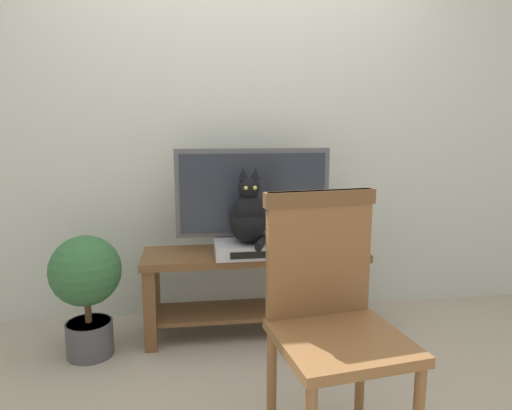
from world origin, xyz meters
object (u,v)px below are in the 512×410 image
at_px(wooden_chair, 331,307).
at_px(tv, 253,196).
at_px(media_box, 248,248).
at_px(cat, 249,216).
at_px(potted_plant, 86,284).
at_px(tv_stand, 255,276).
at_px(book_stack, 338,246).

bearing_deg(wooden_chair, tv, 97.27).
distance_m(media_box, cat, 0.20).
bearing_deg(cat, potted_plant, -175.40).
relative_size(tv_stand, media_box, 3.44).
height_order(tv, book_stack, tv).
xyz_separation_m(media_box, book_stack, (0.56, 0.02, -0.01)).
distance_m(media_box, book_stack, 0.56).
relative_size(media_box, book_stack, 1.61).
distance_m(cat, potted_plant, 0.97).
bearing_deg(book_stack, wooden_chair, -109.44).
xyz_separation_m(tv_stand, book_stack, (0.51, -0.04, 0.19)).
bearing_deg(book_stack, tv, 166.20).
distance_m(tv, media_box, 0.33).
xyz_separation_m(cat, potted_plant, (-0.91, -0.07, -0.34)).
xyz_separation_m(tv, wooden_chair, (0.15, -1.15, -0.26)).
bearing_deg(book_stack, media_box, -177.68).
bearing_deg(cat, book_stack, 4.09).
distance_m(tv_stand, book_stack, 0.54).
bearing_deg(tv, potted_plant, -166.07).
bearing_deg(tv_stand, potted_plant, -170.71).
height_order(tv, potted_plant, tv).
bearing_deg(tv, media_box, -108.28).
bearing_deg(book_stack, cat, -175.91).
relative_size(tv, cat, 2.13).
height_order(media_box, cat, cat).
relative_size(tv, book_stack, 3.88).
height_order(wooden_chair, book_stack, wooden_chair).
bearing_deg(potted_plant, cat, 4.60).
distance_m(tv, cat, 0.19).
xyz_separation_m(tv_stand, tv, (0.00, 0.08, 0.49)).
relative_size(media_box, potted_plant, 0.57).
height_order(media_box, wooden_chair, wooden_chair).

